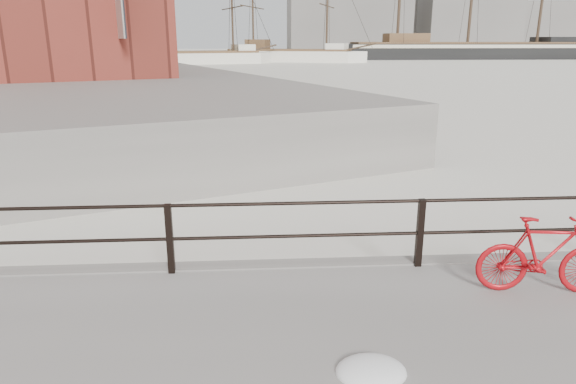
# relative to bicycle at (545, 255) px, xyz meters

# --- Properties ---
(far_quay) EXTENTS (78.44, 148.07, 1.80)m
(far_quay) POSITION_rel_bicycle_xyz_m (-37.83, 73.05, 0.04)
(far_quay) COLOR gray
(far_quay) RESTS_ON ground
(bicycle) EXTENTS (1.71, 0.47, 1.02)m
(bicycle) POSITION_rel_bicycle_xyz_m (0.00, 0.00, 0.00)
(bicycle) COLOR #AC0B12
(bicycle) RESTS_ON promenade
(barque_black) EXTENTS (58.06, 19.33, 32.93)m
(barque_black) POSITION_rel_bicycle_xyz_m (35.65, 89.93, -0.86)
(barque_black) COLOR black
(barque_black) RESTS_ON ground
(schooner_mid) EXTENTS (29.21, 19.58, 19.57)m
(schooner_mid) POSITION_rel_bicycle_xyz_m (2.17, 80.33, -0.86)
(schooner_mid) COLOR silver
(schooner_mid) RESTS_ON ground
(schooner_left) EXTENTS (26.48, 18.16, 18.42)m
(schooner_left) POSITION_rel_bicycle_xyz_m (-11.90, 73.38, -0.86)
(schooner_left) COLOR silver
(schooner_left) RESTS_ON ground
(workboat_near) EXTENTS (13.24, 5.75, 7.00)m
(workboat_near) POSITION_rel_bicycle_xyz_m (-20.39, 29.99, -0.86)
(workboat_near) COLOR black
(workboat_near) RESTS_ON ground
(industrial_west) EXTENTS (32.00, 18.00, 18.00)m
(industrial_west) POSITION_rel_bicycle_xyz_m (22.17, 141.05, 8.14)
(industrial_west) COLOR gray
(industrial_west) RESTS_ON ground
(industrial_mid) EXTENTS (26.00, 20.00, 24.00)m
(industrial_mid) POSITION_rel_bicycle_xyz_m (57.17, 146.05, 11.14)
(industrial_mid) COLOR gray
(industrial_mid) RESTS_ON ground
(industrial_east) EXTENTS (20.00, 16.00, 14.00)m
(industrial_east) POSITION_rel_bicycle_xyz_m (80.17, 151.05, 6.14)
(industrial_east) COLOR gray
(industrial_east) RESTS_ON ground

